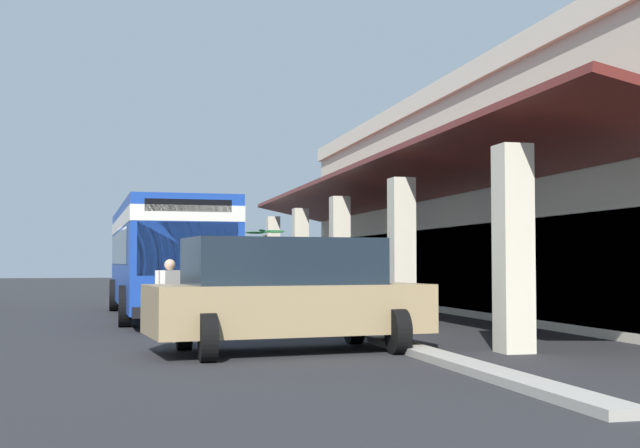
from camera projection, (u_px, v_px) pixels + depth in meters
ground at (424, 313)px, 25.32m from camera, size 120.00×120.00×0.00m
curb_strip at (286, 311)px, 25.43m from camera, size 35.55×0.50×0.12m
plaza_building at (570, 202)px, 27.80m from camera, size 29.92×13.52×7.12m
transit_bus at (165, 252)px, 23.93m from camera, size 11.32×3.16×3.34m
parked_suv_tan at (287, 293)px, 14.46m from camera, size 3.09×5.00×1.97m
pedestrian at (170, 296)px, 16.25m from camera, size 0.47×0.58×1.61m
potted_palm at (265, 282)px, 34.99m from camera, size 1.70×1.71×2.97m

